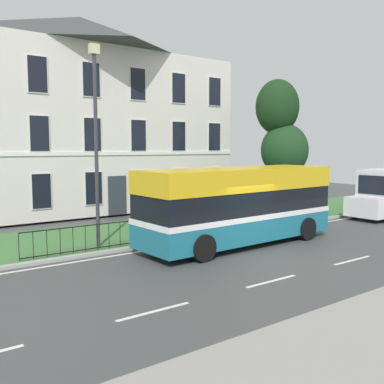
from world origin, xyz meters
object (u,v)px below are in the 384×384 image
at_px(evergreen_tree, 278,159).
at_px(litter_bin, 198,218).
at_px(street_lamp_post, 96,134).
at_px(georgian_townhouse, 82,113).
at_px(single_decker_bus, 239,204).

height_order(evergreen_tree, litter_bin, evergreen_tree).
bearing_deg(street_lamp_post, georgian_townhouse, 70.25).
height_order(single_decker_bus, litter_bin, single_decker_bus).
bearing_deg(street_lamp_post, litter_bin, 4.70).
distance_m(georgian_townhouse, evergreen_tree, 12.74).
relative_size(single_decker_bus, litter_bin, 7.93).
bearing_deg(georgian_townhouse, single_decker_bus, -86.73).
distance_m(evergreen_tree, street_lamp_post, 12.91).
bearing_deg(street_lamp_post, single_decker_bus, -26.48).
bearing_deg(evergreen_tree, street_lamp_post, -168.76).
distance_m(georgian_townhouse, single_decker_bus, 14.79).
bearing_deg(georgian_townhouse, litter_bin, -85.17).
xyz_separation_m(evergreen_tree, single_decker_bus, (-7.65, -4.98, -1.62)).
relative_size(evergreen_tree, litter_bin, 7.30).
height_order(georgian_townhouse, evergreen_tree, georgian_townhouse).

